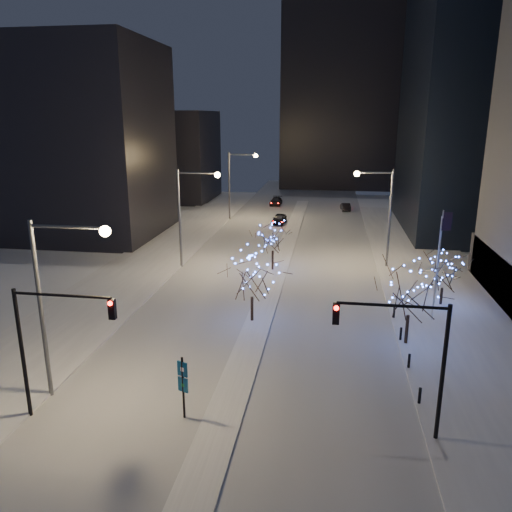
% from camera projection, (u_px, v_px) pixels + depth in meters
% --- Properties ---
extents(ground, '(160.00, 160.00, 0.00)m').
position_uv_depth(ground, '(218.00, 433.00, 24.59)').
color(ground, white).
rests_on(ground, ground).
extents(road, '(20.00, 130.00, 0.02)m').
position_uv_depth(road, '(285.00, 251.00, 57.91)').
color(road, silver).
rests_on(road, ground).
extents(median, '(2.00, 80.00, 0.15)m').
position_uv_depth(median, '(280.00, 262.00, 53.13)').
color(median, silver).
rests_on(median, ground).
extents(east_sidewalk, '(10.00, 90.00, 0.15)m').
position_uv_depth(east_sidewalk, '(447.00, 303.00, 41.45)').
color(east_sidewalk, silver).
rests_on(east_sidewalk, ground).
extents(west_sidewalk, '(8.00, 90.00, 0.15)m').
position_uv_depth(west_sidewalk, '(117.00, 286.00, 45.63)').
color(west_sidewalk, silver).
rests_on(west_sidewalk, ground).
extents(filler_west_near, '(22.00, 18.00, 24.00)m').
position_uv_depth(filler_west_near, '(71.00, 141.00, 63.47)').
color(filler_west_near, black).
rests_on(filler_west_near, ground).
extents(filler_west_far, '(18.00, 16.00, 16.00)m').
position_uv_depth(filler_west_far, '(164.00, 156.00, 92.82)').
color(filler_west_far, black).
rests_on(filler_west_far, ground).
extents(horizon_block, '(24.00, 14.00, 42.00)m').
position_uv_depth(horizon_block, '(340.00, 87.00, 105.64)').
color(horizon_block, black).
rests_on(horizon_block, ground).
extents(street_lamp_w_near, '(4.40, 0.56, 10.00)m').
position_uv_depth(street_lamp_w_near, '(57.00, 286.00, 26.03)').
color(street_lamp_w_near, '#595E66').
rests_on(street_lamp_w_near, ground).
extents(street_lamp_w_mid, '(4.40, 0.56, 10.00)m').
position_uv_depth(street_lamp_w_mid, '(189.00, 205.00, 49.83)').
color(street_lamp_w_mid, '#595E66').
rests_on(street_lamp_w_mid, ground).
extents(street_lamp_w_far, '(4.40, 0.56, 10.00)m').
position_uv_depth(street_lamp_w_far, '(236.00, 176.00, 73.63)').
color(street_lamp_w_far, '#595E66').
rests_on(street_lamp_w_far, ground).
extents(street_lamp_east, '(3.90, 0.56, 10.00)m').
position_uv_depth(street_lamp_east, '(381.00, 205.00, 49.96)').
color(street_lamp_east, '#595E66').
rests_on(street_lamp_east, ground).
extents(traffic_signal_west, '(5.26, 0.43, 7.00)m').
position_uv_depth(traffic_signal_west, '(48.00, 333.00, 24.52)').
color(traffic_signal_west, black).
rests_on(traffic_signal_west, ground).
extents(traffic_signal_east, '(5.26, 0.43, 7.00)m').
position_uv_depth(traffic_signal_east, '(410.00, 348.00, 22.97)').
color(traffic_signal_east, black).
rests_on(traffic_signal_east, ground).
extents(flagpoles, '(1.35, 2.60, 8.00)m').
position_uv_depth(flagpoles, '(439.00, 257.00, 37.79)').
color(flagpoles, silver).
rests_on(flagpoles, east_sidewalk).
extents(bollards, '(0.16, 12.16, 0.90)m').
position_uv_depth(bollards, '(405.00, 346.00, 32.48)').
color(bollards, black).
rests_on(bollards, east_sidewalk).
extents(car_near, '(2.15, 4.45, 1.46)m').
position_uv_depth(car_near, '(279.00, 219.00, 72.17)').
color(car_near, black).
rests_on(car_near, ground).
extents(car_mid, '(1.76, 3.94, 1.26)m').
position_uv_depth(car_mid, '(345.00, 207.00, 82.54)').
color(car_mid, black).
rests_on(car_mid, ground).
extents(car_far, '(1.96, 4.64, 1.34)m').
position_uv_depth(car_far, '(276.00, 201.00, 87.42)').
color(car_far, black).
rests_on(car_far, ground).
extents(holiday_tree_median_near, '(5.47, 5.47, 5.39)m').
position_uv_depth(holiday_tree_median_near, '(252.00, 277.00, 36.89)').
color(holiday_tree_median_near, black).
rests_on(holiday_tree_median_near, median).
extents(holiday_tree_median_far, '(4.58, 4.58, 4.84)m').
position_uv_depth(holiday_tree_median_far, '(273.00, 238.00, 49.49)').
color(holiday_tree_median_far, black).
rests_on(holiday_tree_median_far, median).
extents(holiday_tree_plaza_near, '(5.88, 5.88, 5.98)m').
position_uv_depth(holiday_tree_plaza_near, '(410.00, 290.00, 33.01)').
color(holiday_tree_plaza_near, black).
rests_on(holiday_tree_plaza_near, east_sidewalk).
extents(holiday_tree_plaza_far, '(4.12, 4.12, 4.48)m').
position_uv_depth(holiday_tree_plaza_far, '(444.00, 272.00, 40.35)').
color(holiday_tree_plaza_far, black).
rests_on(holiday_tree_plaza_far, east_sidewalk).
extents(wayfinding_sign, '(0.59, 0.32, 3.44)m').
position_uv_depth(wayfinding_sign, '(183.00, 381.00, 25.26)').
color(wayfinding_sign, black).
rests_on(wayfinding_sign, ground).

